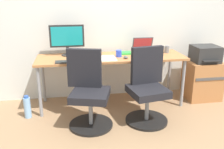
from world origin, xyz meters
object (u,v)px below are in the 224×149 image
Objects in this scene: printer at (205,54)px; open_laptop at (144,49)px; office_chair_left at (88,92)px; desktop_monitor at (67,38)px; office_chair_right at (147,89)px; water_bottle_on_floor at (27,107)px; coffee_mug at (119,54)px; side_cabinet at (202,80)px.

printer is 0.92m from open_laptop.
desktop_monitor reaches higher than office_chair_left.
office_chair_right is 3.03× the size of open_laptop.
water_bottle_on_floor is at bearing 159.35° from office_chair_left.
office_chair_right is at bearing -153.27° from printer.
coffee_mug is at bearing -15.79° from desktop_monitor.
coffee_mug is (-1.32, -0.02, 0.48)m from side_cabinet.
side_cabinet is at bearing -5.05° from desktop_monitor.
printer is 2.66m from water_bottle_on_floor.
open_laptop is (0.15, 0.70, 0.36)m from office_chair_right.
open_laptop is (-0.90, 0.17, 0.07)m from printer.
printer is (1.05, 0.53, 0.29)m from office_chair_right.
water_bottle_on_floor is at bearing -170.32° from coffee_mug.
office_chair_left is 1.19m from open_laptop.
water_bottle_on_floor is (-1.53, 0.30, -0.28)m from office_chair_right.
desktop_monitor is 0.76m from coffee_mug.
office_chair_left and office_chair_right have the same top height.
coffee_mug is (-0.42, -0.19, -0.01)m from open_laptop.
printer is 4.35× the size of coffee_mug.
office_chair_right is 2.35× the size of printer.
office_chair_right is 1.59× the size of side_cabinet.
office_chair_left is at bearing -163.48° from side_cabinet.
office_chair_left is 1.89m from printer.
desktop_monitor reaches higher than office_chair_right.
side_cabinet is at bearing -10.84° from open_laptop.
side_cabinet is 0.42m from printer.
office_chair_right is at bearing -36.10° from desktop_monitor.
side_cabinet is 6.42× the size of coffee_mug.
side_cabinet is at bearing 16.52° from office_chair_left.
printer is at bearing 0.82° from coffee_mug.
coffee_mug is (-1.32, -0.02, 0.06)m from printer.
printer is 1.32m from coffee_mug.
office_chair_left is at bearing -141.72° from open_laptop.
desktop_monitor is (-2.03, 0.18, 0.68)m from side_cabinet.
printer is at bearing 5.17° from water_bottle_on_floor.
printer is 1.29× the size of water_bottle_on_floor.
printer is (1.80, 0.53, 0.29)m from office_chair_left.
desktop_monitor is (-0.97, 0.71, 0.55)m from office_chair_right.
printer reaches higher than coffee_mug.
desktop_monitor reaches higher than side_cabinet.
desktop_monitor is at bearing 164.21° from coffee_mug.
office_chair_left is 10.22× the size of coffee_mug.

